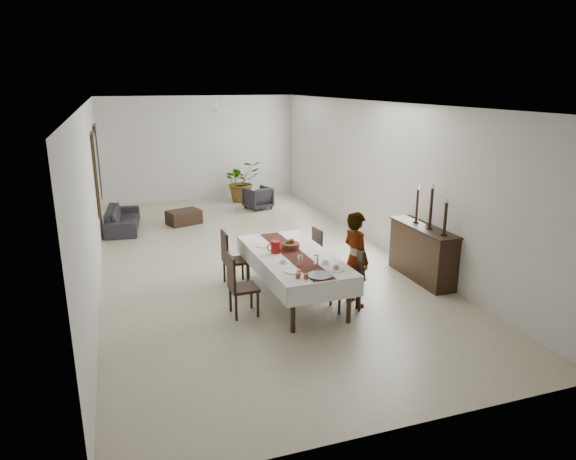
{
  "coord_description": "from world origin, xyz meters",
  "views": [
    {
      "loc": [
        -2.55,
        -10.08,
        3.6
      ],
      "look_at": [
        0.28,
        -1.75,
        1.05
      ],
      "focal_mm": 32.0,
      "sensor_mm": 36.0,
      "label": 1
    }
  ],
  "objects": [
    {
      "name": "sideboard_body",
      "position": [
        2.78,
        -2.25,
        0.5
      ],
      "size": [
        0.44,
        1.65,
        0.99
      ],
      "primitive_type": "cube",
      "color": "black",
      "rests_on": "floor"
    },
    {
      "name": "ceiling",
      "position": [
        0.0,
        0.0,
        3.2
      ],
      "size": [
        6.0,
        12.0,
        0.02
      ],
      "primitive_type": "cube",
      "color": "white",
      "rests_on": "wall_back"
    },
    {
      "name": "table_leg_fr",
      "position": [
        0.68,
        -3.52,
        0.37
      ],
      "size": [
        0.08,
        0.08,
        0.74
      ],
      "primitive_type": "cylinder",
      "rotation": [
        0.0,
        0.0,
        0.03
      ],
      "color": "black",
      "rests_on": "floor"
    },
    {
      "name": "tablecloth_drape_far",
      "position": [
        0.14,
        -0.98,
        0.64
      ],
      "size": [
        1.24,
        0.05,
        0.32
      ],
      "primitive_type": "cube",
      "rotation": [
        0.0,
        0.0,
        0.03
      ],
      "color": "white",
      "rests_on": "dining_table_top"
    },
    {
      "name": "bread_near_right",
      "position": [
        0.55,
        -3.27,
        0.84
      ],
      "size": [
        0.09,
        0.09,
        0.09
      ],
      "primitive_type": "sphere",
      "color": "tan",
      "rests_on": "plate_near_right"
    },
    {
      "name": "saucer_left",
      "position": [
        -0.13,
        -2.71,
        0.81
      ],
      "size": [
        0.16,
        0.16,
        0.01
      ],
      "primitive_type": "cylinder",
      "color": "white",
      "rests_on": "tablecloth_top"
    },
    {
      "name": "tablecloth_drape_right",
      "position": [
        0.79,
        -2.31,
        0.64
      ],
      "size": [
        0.09,
        2.71,
        0.32
      ],
      "primitive_type": "cube",
      "rotation": [
        0.0,
        0.0,
        0.03
      ],
      "color": "white",
      "rests_on": "dining_table_top"
    },
    {
      "name": "candlestick_far_shaft",
      "position": [
        2.78,
        -1.98,
        1.36
      ],
      "size": [
        0.06,
        0.06,
        0.61
      ],
      "primitive_type": "cylinder",
      "color": "black",
      "rests_on": "candlestick_far_base"
    },
    {
      "name": "mirror_glass_near",
      "position": [
        -2.92,
        2.2,
        1.6
      ],
      "size": [
        0.01,
        0.9,
        1.7
      ],
      "primitive_type": "cube",
      "color": "silver",
      "rests_on": "mirror_frame_near"
    },
    {
      "name": "chair_right_near_seat",
      "position": [
        0.84,
        -3.02,
        0.45
      ],
      "size": [
        0.44,
        0.44,
        0.05
      ],
      "primitive_type": "cube",
      "rotation": [
        0.0,
        0.0,
        1.56
      ],
      "color": "black",
      "rests_on": "chair_right_near_leg_fl"
    },
    {
      "name": "sideboard_top",
      "position": [
        2.78,
        -2.25,
        1.01
      ],
      "size": [
        0.48,
        1.72,
        0.03
      ],
      "primitive_type": "cube",
      "color": "black",
      "rests_on": "sideboard_body"
    },
    {
      "name": "chair_left_near_back",
      "position": [
        -0.98,
        -2.71,
        0.75
      ],
      "size": [
        0.06,
        0.43,
        0.55
      ],
      "primitive_type": "cube",
      "rotation": [
        0.0,
        0.0,
        -1.53
      ],
      "color": "black",
      "rests_on": "chair_left_near_seat"
    },
    {
      "name": "chair_right_near_leg_fl",
      "position": [
        1.02,
        -3.2,
        0.21
      ],
      "size": [
        0.04,
        0.04,
        0.43
      ],
      "primitive_type": "cylinder",
      "rotation": [
        0.0,
        0.0,
        -0.01
      ],
      "color": "black",
      "rests_on": "floor"
    },
    {
      "name": "wine_glass_near",
      "position": [
        0.32,
        -3.01,
        0.89
      ],
      "size": [
        0.07,
        0.07,
        0.18
      ],
      "primitive_type": "cylinder",
      "color": "white",
      "rests_on": "tablecloth_top"
    },
    {
      "name": "plate_far_left",
      "position": [
        -0.18,
        -1.77,
        0.81
      ],
      "size": [
        0.25,
        0.25,
        0.02
      ],
      "primitive_type": "cylinder",
      "color": "white",
      "rests_on": "tablecloth_top"
    },
    {
      "name": "fan_blade_e",
      "position": [
        0.35,
        3.0,
        2.9
      ],
      "size": [
        0.55,
        0.1,
        0.01
      ],
      "primitive_type": "cube",
      "color": "silver",
      "rests_on": "fan_hub"
    },
    {
      "name": "teacup_right",
      "position": [
        0.51,
        -2.95,
        0.83
      ],
      "size": [
        0.09,
        0.09,
        0.06
      ],
      "primitive_type": "cylinder",
      "color": "white",
      "rests_on": "saucer_right"
    },
    {
      "name": "wall_back",
      "position": [
        0.0,
        6.0,
        1.6
      ],
      "size": [
        6.0,
        0.02,
        3.2
      ],
      "primitive_type": "cube",
      "color": "silver",
      "rests_on": "floor"
    },
    {
      "name": "tablecloth_top",
      "position": [
        0.18,
        -2.33,
        0.79
      ],
      "size": [
        1.32,
        2.75,
        0.01
      ],
      "primitive_type": "cube",
      "rotation": [
        0.0,
        0.0,
        0.03
      ],
      "color": "white",
      "rests_on": "dining_table_top"
    },
    {
      "name": "chair_left_far_leg_fr",
      "position": [
        -0.78,
        -1.59,
        0.21
      ],
      "size": [
        0.04,
        0.04,
        0.43
      ],
      "primitive_type": "cylinder",
      "rotation": [
        0.0,
        0.0,
        0.03
      ],
      "color": "black",
      "rests_on": "floor"
    },
    {
      "name": "wall_right",
      "position": [
        3.0,
        0.0,
        1.6
      ],
      "size": [
        0.02,
        12.0,
        3.2
      ],
      "primitive_type": "cube",
      "color": "silver",
      "rests_on": "floor"
    },
    {
      "name": "chair_left_near_leg_bl",
      "position": [
        -0.61,
        -2.52,
        0.21
      ],
      "size": [
        0.04,
        0.04,
        0.43
      ],
      "primitive_type": "cylinder",
      "rotation": [
        0.0,
        0.0,
        0.04
      ],
      "color": "black",
      "rests_on": "floor"
    },
    {
      "name": "pitcher_handle",
      "position": [
        -0.18,
        -2.19,
        0.9
      ],
      "size": [
        0.13,
        0.02,
        0.13
      ],
      "primitive_type": "torus",
      "rotation": [
        1.57,
        0.0,
        0.03
      ],
      "color": "#99260B",
      "rests_on": "red_pitcher"
    },
    {
      "name": "dining_table_top",
      "position": [
        0.18,
        -2.33,
        0.76
      ],
      "size": [
        1.13,
        2.55,
        0.05
      ],
      "primitive_type": "cube",
      "rotation": [
        0.0,
        0.0,
        0.03
      ],
      "color": "black",
      "rests_on": "table_leg_fl"
    },
    {
      "name": "chair_right_far_seat",
      "position": [
        0.8,
        -1.46,
        0.41
      ],
      "size": [
        0.43,
        0.43,
        0.04
      ],
      "primitive_type": "cube",
      "rotation": [
        0.0,
        0.0,
        1.67
      ],
      "color": "black",
      "rests_on": "chair_right_far_leg_fl"
    },
    {
      "name": "fan_blade_n",
      "position": [
        0.0,
        3.35,
        2.9
      ],
      "size": [
        0.1,
        0.55,
        0.01
      ],
      "primitive_type": "cube",
      "color": "white",
      "rests_on": "fan_hub"
    },
    {
      "name": "potted_plant",
      "position": [
        1.15,
        5.28,
        0.63
      ],
      "size": [
        1.35,
        1.24,
        1.27
      ],
      "primitive_type": "imported",
      "rotation": [
        0.0,
        0.0,
        0.25
      ],
      "color": "#275823",
      "rests_on": "floor"
    },
    {
      "name": "fan_hub",
      "position": [
        0.0,
        3.0,
        2.9
      ],
      "size": [
        0.16,
        0.16,
        0.08
      ],
      "primitive_type": "cylinder",
      "color": "white",
      "rests_on": "fan_rod"
    },
    {
      "name": "candlestick_near_base",
      "position": [
        2.78,
        -2.86,
        1.04
      ],
      "size": [
        0.11,
        0.11,
        0.03
      ],
      "primitive_type": "cylinder",
      "color": "black",
      "rests_on": "sideboard_top"
    },
    {
      "name": "fan_rod",
      "position": [
        0.0,
        3.0,
        3.1
      ],
      "size": [
        0.04,
        0.04,
        0.2
      ],
      "primitive_type": "cylinder",
      "color": "white",
      "rests_on": "ceiling"
    },
    {
      "name": "chair_left_near_seat",
      "position": [
        -0.78,
        -2.7,
        0.45
      ],
      "size": [
        0.45,
        0.45,
        0.05
      ],
      "primitive_type": "cube",
      "rotation": [
        0.0,
        0.0,
        -1.53
      ],
      "color": "black",
      "rests_on": "chair_left_near_leg_fl"
    },
    {
      "name": "chair_left_near_leg_fr",
      "position": [
        -0.95,
        -2.89,
        0.21
      ],
      "size": [
        0.04,
        0.04,
        0.43
      ],
      "primitive_type": "cylinder",
      "rotation": [
        0.0,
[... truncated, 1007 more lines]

